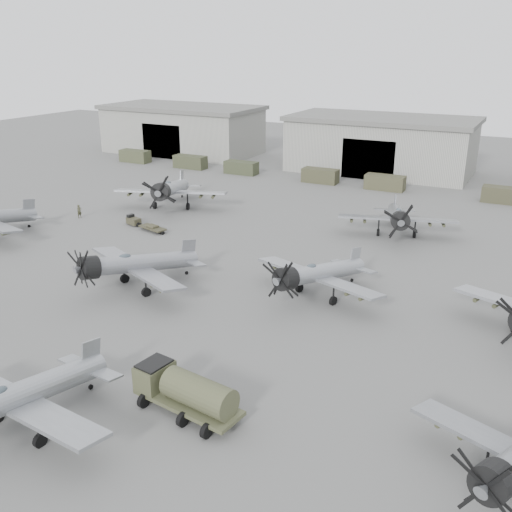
{
  "coord_description": "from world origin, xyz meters",
  "views": [
    {
      "loc": [
        24.02,
        -28.51,
        19.34
      ],
      "look_at": [
        3.35,
        11.72,
        2.5
      ],
      "focal_mm": 40.0,
      "sensor_mm": 36.0,
      "label": 1
    }
  ],
  "objects_px": {
    "aircraft_mid_1": "(132,265)",
    "fuel_tanker": "(186,390)",
    "aircraft_mid_2": "(316,274)",
    "aircraft_far_0": "(170,189)",
    "aircraft_near_1": "(10,400)",
    "aircraft_far_1": "(398,216)",
    "ground_crew": "(79,211)",
    "tug_trailer": "(141,224)"
  },
  "relations": [
    {
      "from": "aircraft_far_0",
      "to": "aircraft_mid_1",
      "type": "bearing_deg",
      "value": -82.91
    },
    {
      "from": "aircraft_mid_1",
      "to": "aircraft_far_0",
      "type": "bearing_deg",
      "value": 141.2
    },
    {
      "from": "tug_trailer",
      "to": "ground_crew",
      "type": "relative_size",
      "value": 3.84
    },
    {
      "from": "aircraft_mid_1",
      "to": "ground_crew",
      "type": "xyz_separation_m",
      "value": [
        -19.16,
        13.93,
        -1.47
      ]
    },
    {
      "from": "aircraft_near_1",
      "to": "aircraft_mid_2",
      "type": "relative_size",
      "value": 1.03
    },
    {
      "from": "aircraft_mid_2",
      "to": "aircraft_near_1",
      "type": "bearing_deg",
      "value": -89.71
    },
    {
      "from": "aircraft_mid_2",
      "to": "aircraft_far_0",
      "type": "height_order",
      "value": "aircraft_far_0"
    },
    {
      "from": "aircraft_mid_2",
      "to": "aircraft_far_0",
      "type": "xyz_separation_m",
      "value": [
        -25.83,
        16.65,
        0.4
      ]
    },
    {
      "from": "aircraft_far_0",
      "to": "aircraft_near_1",
      "type": "bearing_deg",
      "value": -86.37
    },
    {
      "from": "aircraft_far_1",
      "to": "fuel_tanker",
      "type": "distance_m",
      "value": 36.23
    },
    {
      "from": "ground_crew",
      "to": "aircraft_mid_1",
      "type": "bearing_deg",
      "value": -110.24
    },
    {
      "from": "aircraft_mid_1",
      "to": "aircraft_mid_2",
      "type": "bearing_deg",
      "value": 43.57
    },
    {
      "from": "aircraft_near_1",
      "to": "aircraft_mid_2",
      "type": "distance_m",
      "value": 24.48
    },
    {
      "from": "aircraft_near_1",
      "to": "aircraft_far_1",
      "type": "distance_m",
      "value": 42.99
    },
    {
      "from": "aircraft_near_1",
      "to": "aircraft_mid_1",
      "type": "distance_m",
      "value": 19.17
    },
    {
      "from": "aircraft_mid_2",
      "to": "aircraft_far_1",
      "type": "relative_size",
      "value": 0.94
    },
    {
      "from": "aircraft_far_0",
      "to": "ground_crew",
      "type": "distance_m",
      "value": 11.1
    },
    {
      "from": "aircraft_near_1",
      "to": "aircraft_far_0",
      "type": "relative_size",
      "value": 0.87
    },
    {
      "from": "ground_crew",
      "to": "tug_trailer",
      "type": "bearing_deg",
      "value": -72.69
    },
    {
      "from": "aircraft_mid_2",
      "to": "fuel_tanker",
      "type": "relative_size",
      "value": 1.74
    },
    {
      "from": "aircraft_far_0",
      "to": "ground_crew",
      "type": "xyz_separation_m",
      "value": [
        -7.51,
        -7.99,
        -1.76
      ]
    },
    {
      "from": "aircraft_far_1",
      "to": "tug_trailer",
      "type": "bearing_deg",
      "value": -176.81
    },
    {
      "from": "aircraft_near_1",
      "to": "aircraft_far_0",
      "type": "bearing_deg",
      "value": 120.25
    },
    {
      "from": "fuel_tanker",
      "to": "tug_trailer",
      "type": "distance_m",
      "value": 35.52
    },
    {
      "from": "aircraft_near_1",
      "to": "aircraft_mid_1",
      "type": "xyz_separation_m",
      "value": [
        -6.57,
        18.0,
        0.07
      ]
    },
    {
      "from": "aircraft_mid_1",
      "to": "fuel_tanker",
      "type": "distance_m",
      "value": 18.19
    },
    {
      "from": "aircraft_near_1",
      "to": "aircraft_far_1",
      "type": "relative_size",
      "value": 0.96
    },
    {
      "from": "ground_crew",
      "to": "aircraft_far_1",
      "type": "bearing_deg",
      "value": -58.39
    },
    {
      "from": "aircraft_mid_1",
      "to": "aircraft_far_1",
      "type": "bearing_deg",
      "value": 79.3
    },
    {
      "from": "fuel_tanker",
      "to": "aircraft_far_1",
      "type": "bearing_deg",
      "value": 94.15
    },
    {
      "from": "aircraft_mid_2",
      "to": "aircraft_far_0",
      "type": "bearing_deg",
      "value": 165.59
    },
    {
      "from": "aircraft_far_1",
      "to": "fuel_tanker",
      "type": "bearing_deg",
      "value": -111.24
    },
    {
      "from": "aircraft_near_1",
      "to": "tug_trailer",
      "type": "relative_size",
      "value": 2.0
    },
    {
      "from": "aircraft_mid_1",
      "to": "ground_crew",
      "type": "relative_size",
      "value": 7.73
    },
    {
      "from": "aircraft_far_0",
      "to": "tug_trailer",
      "type": "distance_m",
      "value": 8.14
    },
    {
      "from": "aircraft_far_0",
      "to": "tug_trailer",
      "type": "height_order",
      "value": "aircraft_far_0"
    },
    {
      "from": "aircraft_mid_2",
      "to": "aircraft_mid_1",
      "type": "bearing_deg",
      "value": -141.24
    },
    {
      "from": "tug_trailer",
      "to": "ground_crew",
      "type": "bearing_deg",
      "value": -163.36
    },
    {
      "from": "aircraft_near_1",
      "to": "tug_trailer",
      "type": "xyz_separation_m",
      "value": [
        -16.89,
        32.17,
        -1.74
      ]
    },
    {
      "from": "aircraft_far_1",
      "to": "ground_crew",
      "type": "relative_size",
      "value": 7.98
    },
    {
      "from": "aircraft_mid_1",
      "to": "aircraft_far_0",
      "type": "relative_size",
      "value": 0.88
    },
    {
      "from": "aircraft_near_1",
      "to": "tug_trailer",
      "type": "height_order",
      "value": "aircraft_near_1"
    }
  ]
}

